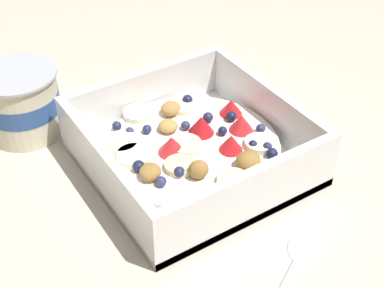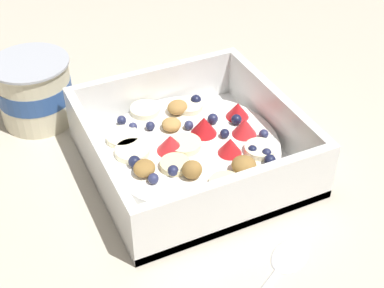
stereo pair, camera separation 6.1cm
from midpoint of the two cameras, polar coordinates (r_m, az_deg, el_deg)
name	(u,v)px [view 2 (the right image)]	position (r m, az deg, el deg)	size (l,w,h in m)	color
ground_plane	(180,159)	(0.64, 1.53, -1.68)	(2.40, 2.40, 0.00)	beige
fruit_bowl	(193,149)	(0.62, 2.91, -0.68)	(0.22, 0.22, 0.07)	white
spoon	(276,271)	(0.53, 11.97, -12.77)	(0.10, 0.16, 0.01)	silver
yogurt_cup	(35,90)	(0.70, -13.36, 5.25)	(0.09, 0.09, 0.08)	beige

